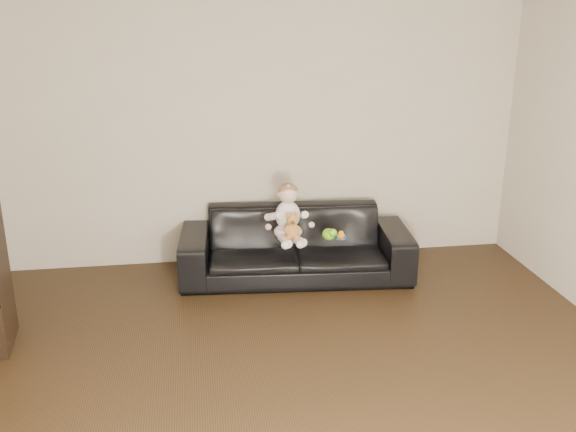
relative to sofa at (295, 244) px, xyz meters
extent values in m
plane|color=#322111|center=(-0.22, -2.25, -0.31)|extent=(5.50, 5.50, 0.00)
plane|color=beige|center=(-0.22, 0.50, 0.99)|extent=(5.00, 0.00, 5.00)
imported|color=black|center=(0.00, 0.00, 0.00)|extent=(2.20, 1.00, 0.63)
ellipsoid|color=#F9D3D3|center=(-0.09, -0.10, 0.17)|extent=(0.32, 0.29, 0.14)
ellipsoid|color=white|center=(-0.09, -0.09, 0.32)|extent=(0.27, 0.24, 0.27)
sphere|color=beige|center=(-0.09, -0.10, 0.53)|extent=(0.22, 0.22, 0.18)
ellipsoid|color=#8C603F|center=(-0.09, -0.09, 0.56)|extent=(0.22, 0.22, 0.13)
cylinder|color=#F9D3D3|center=(-0.14, -0.27, 0.15)|extent=(0.14, 0.23, 0.09)
cylinder|color=#F9D3D3|center=(-0.03, -0.27, 0.15)|extent=(0.14, 0.23, 0.09)
sphere|color=white|center=(-0.15, -0.38, 0.15)|extent=(0.09, 0.09, 0.07)
sphere|color=white|center=(-0.02, -0.38, 0.15)|extent=(0.09, 0.09, 0.07)
cylinder|color=white|center=(-0.23, -0.15, 0.34)|extent=(0.11, 0.20, 0.12)
cylinder|color=white|center=(0.05, -0.15, 0.34)|extent=(0.11, 0.20, 0.12)
ellipsoid|color=#C37D37|center=(-0.08, -0.27, 0.24)|extent=(0.14, 0.12, 0.15)
sphere|color=#C37D37|center=(-0.08, -0.29, 0.35)|extent=(0.11, 0.11, 0.10)
sphere|color=#C37D37|center=(-0.11, -0.28, 0.39)|extent=(0.04, 0.04, 0.04)
sphere|color=#C37D37|center=(-0.04, -0.28, 0.39)|extent=(0.04, 0.04, 0.04)
sphere|color=#593819|center=(-0.08, -0.33, 0.34)|extent=(0.04, 0.04, 0.04)
ellipsoid|color=#79D819|center=(0.28, -0.18, 0.15)|extent=(0.15, 0.17, 0.10)
sphere|color=orange|center=(0.39, -0.20, 0.14)|extent=(0.08, 0.08, 0.08)
cylinder|color=blue|center=(0.40, -0.16, 0.11)|extent=(0.14, 0.14, 0.02)
camera|label=1|loc=(-0.90, -5.55, 2.17)|focal=40.00mm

